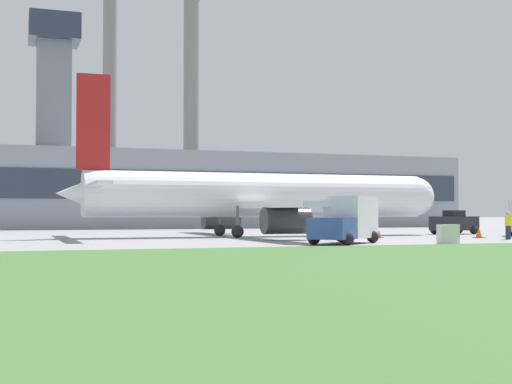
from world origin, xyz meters
TOP-DOWN VIEW (x-y plane):
  - ground_plane at (0.00, 0.00)m, footprint 400.00×400.00m
  - terminal_building at (-0.58, 32.30)m, footprint 71.97×13.11m
  - smokestack_left at (-3.54, 58.09)m, footprint 2.50×2.50m
  - smokestack_right at (8.71, 56.11)m, footprint 2.83×2.83m
  - airplane at (-0.65, -1.43)m, footprint 29.17×26.65m
  - pushback_tug at (16.64, -1.12)m, footprint 4.07×2.82m
  - baggage_truck at (0.28, -14.51)m, footprint 5.50×5.22m
  - ground_crew_person at (13.08, -12.25)m, footprint 0.49×0.49m
  - traffic_cone_near_nose at (13.14, -9.11)m, footprint 0.67×0.67m
  - traffic_cone_wingtip at (6.76, -6.50)m, footprint 0.45×0.45m
  - utility_cabinet at (5.01, -17.38)m, footprint 1.14×0.54m

SIDE VIEW (x-z plane):
  - ground_plane at x=0.00m, z-range 0.00..0.00m
  - traffic_cone_wingtip at x=6.76m, z-range -0.03..0.52m
  - traffic_cone_near_nose at x=13.14m, z-range -0.03..0.68m
  - utility_cabinet at x=5.01m, z-range 0.00..1.10m
  - pushback_tug at x=16.64m, z-range -0.10..1.86m
  - ground_crew_person at x=13.08m, z-range 0.02..1.86m
  - baggage_truck at x=0.28m, z-range -0.04..2.65m
  - airplane at x=-0.65m, z-range -2.67..8.59m
  - terminal_building at x=-0.58m, z-range -7.24..16.80m
  - smokestack_right at x=8.71m, z-range 0.12..35.98m
  - smokestack_left at x=-3.54m, z-range 0.10..40.35m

